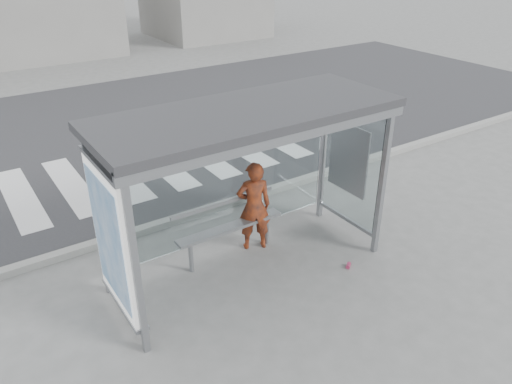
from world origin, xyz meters
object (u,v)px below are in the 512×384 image
Objects in this scene: person at (254,206)px; soda_can at (348,266)px; bus_shelter at (223,158)px; bench at (229,226)px.

person is 1.76m from soda_can.
bench is (0.32, 0.44, -1.43)m from bus_shelter.
bench is 15.11× the size of soda_can.
person reaches higher than bench.
bus_shelter is 35.20× the size of soda_can.
bench is at bearing 23.19° from person.
person is 0.52m from bench.
bus_shelter is 1.52m from person.
bench reaches higher than soda_can.
bench is at bearing 54.09° from bus_shelter.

